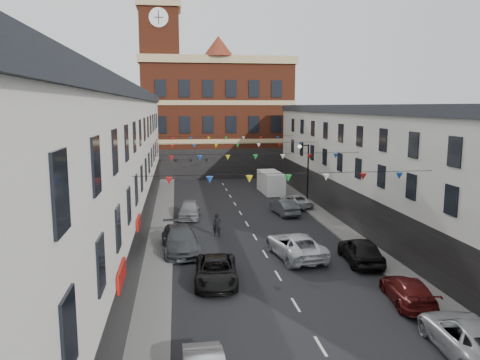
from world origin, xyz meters
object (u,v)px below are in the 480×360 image
car_right_f (295,201)px  white_van (271,182)px  car_right_d (361,250)px  car_left_c (216,271)px  pedestrian (217,225)px  street_lamp (305,166)px  car_right_c (408,291)px  car_right_b (469,337)px  car_right_e (284,207)px  car_left_e (189,209)px  moving_car (295,245)px  car_left_d (180,240)px

car_right_f → white_van: size_ratio=0.88×
car_right_d → white_van: white_van is taller
car_left_c → pedestrian: bearing=88.9°
street_lamp → pedestrian: 13.61m
car_left_c → pedestrian: size_ratio=2.82×
car_right_c → car_right_f: car_right_f is taller
car_right_b → car_right_f: bearing=-84.8°
car_right_c → car_right_e: size_ratio=1.04×
car_left_c → white_van: (8.32, 26.11, 0.49)m
street_lamp → car_left_e: size_ratio=1.32×
car_left_c → moving_car: (5.40, 3.76, 0.10)m
car_left_e → car_right_f: bearing=21.5°
car_left_e → pedestrian: 6.47m
car_left_e → car_right_e: 8.42m
street_lamp → moving_car: bearing=-107.7°
car_right_b → car_right_e: 24.35m
car_right_f → pedestrian: 12.34m
car_right_f → moving_car: moving_car is taller
street_lamp → car_left_c: bearing=-118.6°
car_right_b → car_right_d: bearing=-84.8°
street_lamp → white_van: size_ratio=1.13×
car_right_d → pedestrian: 10.85m
car_left_c → car_right_f: (9.10, 18.35, -0.03)m
car_left_c → car_right_d: car_right_d is taller
car_right_e → white_van: 10.64m
car_right_e → moving_car: bearing=72.6°
car_left_d → car_left_e: 9.51m
car_right_d → pedestrian: bearing=-36.2°
car_right_e → car_left_d: bearing=38.2°
car_right_f → moving_car: bearing=69.0°
car_left_e → car_right_f: 10.55m
car_left_d → car_right_c: 14.72m
car_right_b → car_right_e: (-1.71, 24.29, -0.03)m
car_left_c → street_lamp: bearing=65.6°
car_left_d → car_right_f: (11.00, 12.44, -0.17)m
car_left_e → car_right_f: size_ratio=0.98×
car_right_c → pedestrian: size_ratio=2.54×
car_right_b → car_left_c: bearing=-38.7°
white_van → pedestrian: white_van is taller
car_right_c → car_left_d: bearing=-33.7°
street_lamp → car_right_d: 16.82m
car_left_c → car_left_d: bearing=112.0°
car_left_d → car_right_e: car_left_d is taller
car_left_d → car_right_d: (11.00, -3.78, -0.02)m
car_right_f → white_van: white_van is taller
car_left_e → car_right_e: (8.41, 0.15, -0.08)m
car_left_e → white_van: white_van is taller
car_right_b → car_right_e: size_ratio=1.23×
car_left_c → car_left_e: (-1.02, 15.37, 0.09)m
car_left_e → pedestrian: bearing=-68.1°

